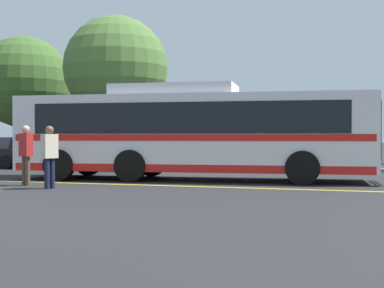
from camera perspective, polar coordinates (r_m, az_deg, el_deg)
The scene contains 9 objects.
ground_plane at distance 17.67m, azimuth -2.49°, elevation -3.76°, with size 220.00×220.00×0.00m, color #262628.
lane_strip_0 at distance 15.27m, azimuth -2.40°, elevation -4.47°, with size 0.20×31.32×0.01m, color gold.
curb_strip at distance 22.68m, azimuth 4.05°, elevation -2.56°, with size 39.32×0.36×0.15m, color #99999E.
transit_bus at distance 17.30m, azimuth -0.06°, elevation 1.33°, with size 11.78×3.52×3.07m.
parked_car_1 at distance 23.09m, azimuth -10.77°, elevation -0.77°, with size 4.21×2.05×1.57m.
pedestrian_1 at distance 16.06m, azimuth -17.30°, elevation -0.74°, with size 0.47×0.37×1.73m.
pedestrian_2 at distance 14.86m, azimuth -14.96°, elevation -0.93°, with size 0.36×0.47×1.70m.
tree_0 at distance 26.38m, azimuth -8.13°, elevation 8.03°, with size 5.04×5.04×7.25m.
tree_1 at distance 31.41m, azimuth -17.44°, elevation 6.29°, with size 5.11×5.11×6.99m.
Camera 1 is at (5.82, -16.62, 1.41)m, focal length 50.00 mm.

